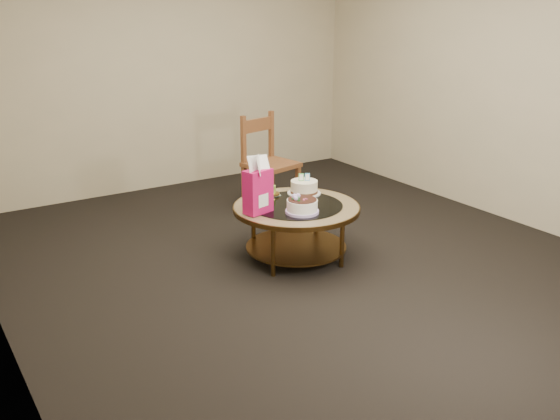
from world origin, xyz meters
TOP-DOWN VIEW (x-y plane):
  - ground at (0.00, 0.00)m, footprint 5.00×5.00m
  - room_walls at (0.00, 0.00)m, footprint 4.52×5.02m
  - coffee_table at (0.00, -0.00)m, footprint 1.02×1.02m
  - decorated_cake at (-0.07, -0.18)m, footprint 0.26×0.26m
  - cream_cake at (0.22, 0.21)m, footprint 0.28×0.28m
  - gift_bag at (-0.35, 0.01)m, footprint 0.24×0.20m
  - pillar_candle at (-0.04, 0.31)m, footprint 0.13×0.13m
  - dining_chair at (0.45, 1.17)m, footprint 0.53×0.53m

SIDE VIEW (x-z plane):
  - ground at x=0.00m, z-range 0.00..0.00m
  - coffee_table at x=0.00m, z-range 0.15..0.61m
  - dining_chair at x=0.45m, z-range 0.01..0.96m
  - pillar_candle at x=-0.04m, z-range 0.44..0.54m
  - decorated_cake at x=-0.07m, z-range 0.43..0.58m
  - cream_cake at x=0.22m, z-range 0.42..0.60m
  - gift_bag at x=-0.35m, z-range 0.46..0.89m
  - room_walls at x=0.00m, z-range 0.24..2.85m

